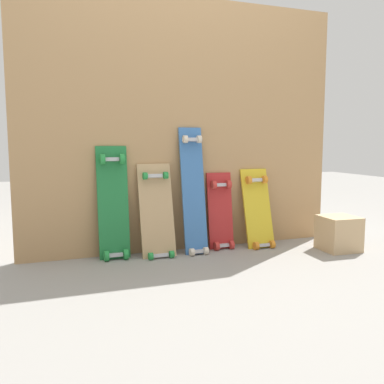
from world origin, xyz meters
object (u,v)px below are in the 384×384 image
(skateboard_red, at_px, (221,215))
(skateboard_yellow, at_px, (258,213))
(skateboard_blue, at_px, (194,195))
(wooden_crate, at_px, (339,233))
(skateboard_green, at_px, (113,207))
(skateboard_natural, at_px, (157,215))

(skateboard_red, height_order, skateboard_yellow, skateboard_yellow)
(skateboard_blue, bearing_deg, skateboard_yellow, -0.80)
(skateboard_red, distance_m, skateboard_yellow, 0.29)
(wooden_crate, bearing_deg, skateboard_red, 155.31)
(skateboard_green, relative_size, skateboard_yellow, 1.26)
(skateboard_green, xyz_separation_m, wooden_crate, (1.56, -0.35, -0.22))
(skateboard_natural, distance_m, skateboard_blue, 0.30)
(skateboard_blue, relative_size, wooden_crate, 3.83)
(skateboard_blue, height_order, skateboard_yellow, skateboard_blue)
(skateboard_red, bearing_deg, skateboard_yellow, -8.83)
(skateboard_natural, bearing_deg, skateboard_blue, 0.28)
(skateboard_red, bearing_deg, wooden_crate, -24.69)
(skateboard_natural, xyz_separation_m, skateboard_yellow, (0.78, -0.01, -0.02))
(skateboard_blue, xyz_separation_m, skateboard_red, (0.23, 0.04, -0.16))
(skateboard_blue, distance_m, skateboard_red, 0.28)
(skateboard_red, bearing_deg, skateboard_blue, -170.61)
(skateboard_natural, distance_m, skateboard_red, 0.50)
(skateboard_green, bearing_deg, skateboard_natural, -7.37)
(wooden_crate, bearing_deg, skateboard_yellow, 147.46)
(skateboard_natural, bearing_deg, skateboard_red, 4.46)
(skateboard_yellow, bearing_deg, skateboard_natural, 179.57)
(skateboard_natural, xyz_separation_m, skateboard_red, (0.49, 0.04, -0.03))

